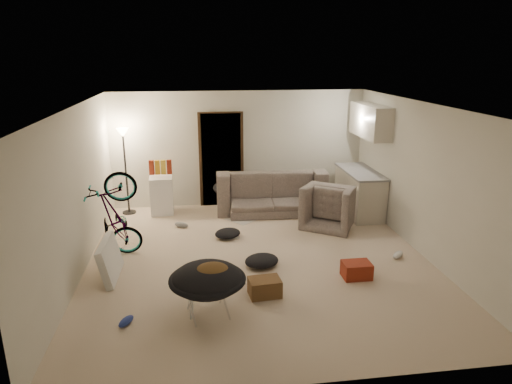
{
  "coord_description": "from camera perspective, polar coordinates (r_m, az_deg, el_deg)",
  "views": [
    {
      "loc": [
        -0.99,
        -6.78,
        3.25
      ],
      "look_at": [
        0.04,
        0.6,
        0.98
      ],
      "focal_mm": 32.0,
      "sensor_mm": 36.0,
      "label": 1
    }
  ],
  "objects": [
    {
      "name": "book_asset",
      "position": [
        6.08,
        -8.15,
        -15.47
      ],
      "size": [
        0.26,
        0.22,
        0.02
      ],
      "primitive_type": "imported",
      "rotation": [
        0.0,
        0.0,
        1.36
      ],
      "color": "maroon",
      "rests_on": "floor"
    },
    {
      "name": "juicer",
      "position": [
        6.77,
        -2.62,
        -10.84
      ],
      "size": [
        0.17,
        0.17,
        0.24
      ],
      "color": "beige",
      "rests_on": "floor"
    },
    {
      "name": "sofa",
      "position": [
        9.81,
        1.83,
        -0.35
      ],
      "size": [
        2.34,
        1.01,
        0.67
      ],
      "primitive_type": "imported",
      "rotation": [
        0.0,
        0.0,
        3.09
      ],
      "color": "#313831",
      "rests_on": "floor"
    },
    {
      "name": "wall_right",
      "position": [
        8.0,
        20.32,
        1.39
      ],
      "size": [
        0.02,
        6.0,
        2.5
      ],
      "primitive_type": "cube",
      "color": "silver",
      "rests_on": "floor"
    },
    {
      "name": "clothes_lump_a",
      "position": [
        7.34,
        0.72,
        -8.59
      ],
      "size": [
        0.68,
        0.64,
        0.18
      ],
      "primitive_type": "ellipsoid",
      "rotation": [
        0.0,
        0.0,
        0.36
      ],
      "color": "black",
      "rests_on": "floor"
    },
    {
      "name": "floor_lamp",
      "position": [
        9.74,
        -16.14,
        4.75
      ],
      "size": [
        0.28,
        0.28,
        1.81
      ],
      "color": "black",
      "rests_on": "floor"
    },
    {
      "name": "kitchen_uppers",
      "position": [
        9.56,
        14.11,
        8.61
      ],
      "size": [
        0.38,
        1.4,
        0.65
      ],
      "primitive_type": "cube",
      "color": "beige",
      "rests_on": "wall_right"
    },
    {
      "name": "shoe_2",
      "position": [
        6.13,
        -15.93,
        -15.27
      ],
      "size": [
        0.23,
        0.28,
        0.1
      ],
      "primitive_type": "ellipsoid",
      "rotation": [
        0.0,
        0.0,
        1.03
      ],
      "color": "#293C97",
      "rests_on": "floor"
    },
    {
      "name": "doorway",
      "position": [
        10.02,
        -4.36,
        4.02
      ],
      "size": [
        0.85,
        0.1,
        2.04
      ],
      "primitive_type": "cube",
      "color": "black",
      "rests_on": "floor"
    },
    {
      "name": "shoe_4",
      "position": [
        7.99,
        17.32,
        -7.49
      ],
      "size": [
        0.29,
        0.27,
        0.1
      ],
      "primitive_type": "ellipsoid",
      "rotation": [
        0.0,
        0.0,
        0.72
      ],
      "color": "white",
      "rests_on": "floor"
    },
    {
      "name": "counter_top",
      "position": [
        9.71,
        12.96,
        2.49
      ],
      "size": [
        0.64,
        1.54,
        0.04
      ],
      "primitive_type": "cube",
      "color": "gray",
      "rests_on": "kitchen_counter"
    },
    {
      "name": "drink_case_a",
      "position": [
        6.5,
        1.09,
        -11.81
      ],
      "size": [
        0.46,
        0.35,
        0.25
      ],
      "primitive_type": "cube",
      "rotation": [
        0.0,
        0.0,
        0.09
      ],
      "color": "brown",
      "rests_on": "floor"
    },
    {
      "name": "snack_box_1",
      "position": [
        9.63,
        -12.21,
        3.03
      ],
      "size": [
        0.1,
        0.07,
        0.3
      ],
      "primitive_type": "cube",
      "rotation": [
        0.0,
        0.0,
        -0.03
      ],
      "color": "#C68618",
      "rests_on": "mini_fridge"
    },
    {
      "name": "wall_left",
      "position": [
        7.29,
        -21.64,
        -0.22
      ],
      "size": [
        0.02,
        6.0,
        2.5
      ],
      "primitive_type": "cube",
      "color": "silver",
      "rests_on": "floor"
    },
    {
      "name": "ceiling",
      "position": [
        6.9,
        0.38,
        10.77
      ],
      "size": [
        5.5,
        6.0,
        0.02
      ],
      "primitive_type": "cube",
      "color": "white",
      "rests_on": "wall_back"
    },
    {
      "name": "snack_box_0",
      "position": [
        9.64,
        -12.92,
        3.0
      ],
      "size": [
        0.1,
        0.08,
        0.3
      ],
      "primitive_type": "cube",
      "rotation": [
        0.0,
        0.0,
        -0.06
      ],
      "color": "maroon",
      "rests_on": "mini_fridge"
    },
    {
      "name": "snack_box_3",
      "position": [
        9.62,
        -10.78,
        3.09
      ],
      "size": [
        0.1,
        0.07,
        0.3
      ],
      "primitive_type": "cube",
      "rotation": [
        0.0,
        0.0,
        0.04
      ],
      "color": "maroon",
      "rests_on": "mini_fridge"
    },
    {
      "name": "bicycle",
      "position": [
        7.88,
        -17.0,
        -5.07
      ],
      "size": [
        1.52,
        0.68,
        0.87
      ],
      "primitive_type": "imported",
      "rotation": [
        0.0,
        -0.17,
        1.58
      ],
      "color": "black",
      "rests_on": "floor"
    },
    {
      "name": "sofa_drape",
      "position": [
        9.65,
        -3.73,
        0.57
      ],
      "size": [
        0.64,
        0.56,
        0.28
      ],
      "primitive_type": "ellipsoid",
      "rotation": [
        0.0,
        0.0,
        0.2
      ],
      "color": "black",
      "rests_on": "sofa"
    },
    {
      "name": "mini_fridge",
      "position": [
        9.79,
        -11.7,
        -0.4
      ],
      "size": [
        0.48,
        0.48,
        0.79
      ],
      "primitive_type": "cube",
      "rotation": [
        0.0,
        0.0,
        0.03
      ],
      "color": "white",
      "rests_on": "floor"
    },
    {
      "name": "floor",
      "position": [
        7.59,
        0.34,
        -8.5
      ],
      "size": [
        5.5,
        6.0,
        0.02
      ],
      "primitive_type": "cube",
      "color": "beige",
      "rests_on": "ground"
    },
    {
      "name": "wall_back",
      "position": [
        10.05,
        -2.12,
        5.43
      ],
      "size": [
        5.5,
        0.02,
        2.5
      ],
      "primitive_type": "cube",
      "color": "silver",
      "rests_on": "floor"
    },
    {
      "name": "book_blue",
      "position": [
        7.37,
        -7.44,
        -9.29
      ],
      "size": [
        0.28,
        0.32,
        0.03
      ],
      "primitive_type": "cube",
      "rotation": [
        0.0,
        0.0,
        0.33
      ],
      "color": "#293C97",
      "rests_on": "floor"
    },
    {
      "name": "wall_front",
      "position": [
        4.38,
        6.11,
        -10.31
      ],
      "size": [
        5.5,
        0.02,
        2.5
      ],
      "primitive_type": "cube",
      "color": "silver",
      "rests_on": "floor"
    },
    {
      "name": "kitchen_counter",
      "position": [
        9.84,
        12.78,
        -0.1
      ],
      "size": [
        0.6,
        1.5,
        0.88
      ],
      "primitive_type": "cube",
      "color": "beige",
      "rests_on": "floor"
    },
    {
      "name": "drink_case_b",
      "position": [
        7.14,
        12.46,
        -9.5
      ],
      "size": [
        0.42,
        0.31,
        0.24
      ],
      "primitive_type": "cube",
      "rotation": [
        0.0,
        0.0,
        -0.0
      ],
      "color": "maroon",
      "rests_on": "floor"
    },
    {
      "name": "book_white",
      "position": [
        8.49,
        -2.95,
        -5.5
      ],
      "size": [
        0.22,
        0.28,
        0.02
      ],
      "primitive_type": "cube",
      "rotation": [
        0.0,
        0.0,
        0.06
      ],
      "color": "silver",
      "rests_on": "floor"
    },
    {
      "name": "clothes_lump_b",
      "position": [
        8.45,
        -3.57,
        -5.18
      ],
      "size": [
        0.65,
        0.64,
        0.15
      ],
      "primitive_type": "ellipsoid",
      "rotation": [
        0.0,
        0.0,
        0.64
      ],
      "color": "black",
      "rests_on": "floor"
    },
    {
      "name": "hoodie",
      "position": [
        5.84,
        -5.62,
        -9.95
      ],
      "size": [
        0.57,
        0.51,
        0.22
      ],
      "primitive_type": "ellipsoid",
      "rotation": [
        0.0,
        0.0,
        0.27
      ],
      "color": "brown",
      "rests_on": "saucer_chair"
    },
    {
      "name": "armchair",
      "position": [
        9.11,
        9.53,
        -2.12
      ],
      "size": [
        1.27,
        1.23,
        0.63
      ],
      "primitive_type": "imported",
      "rotation": [
        0.0,
        0.0,
        2.55
      ],
      "color": "#313831",
      "rests_on": "floor"
    },
    {
      "name": "tv_box",
      "position": [
        7.25,
        -17.79,
        -8.01
      ],
      "size": [
        0.25,
        0.9,
        0.6
      ],
      "primitive_type": "cube",
      "rotation": [
        0.0,
        -0.21,
        -0.03
      ],
      "color": "silver",
      "rests_on": "floor"
    },
    {
      "name": "newspaper",
      "position": [
        9.33,
        -1.94,
        -3.44
      ],
      "size": [
        0.68,
        0.7,
        0.01
      ],
      "primitive_type": "cube",
      "rotation": [
        0.0,
        0.0,
        0.72
      ],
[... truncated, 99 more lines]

